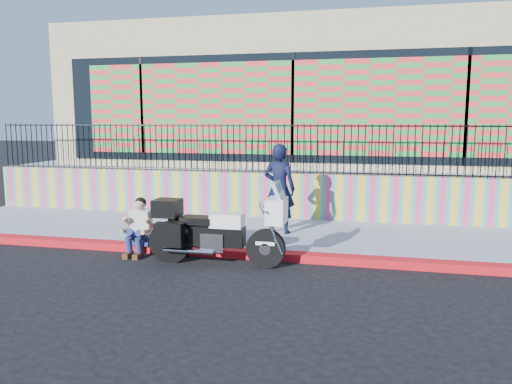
% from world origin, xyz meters
% --- Properties ---
extents(ground, '(90.00, 90.00, 0.00)m').
position_xyz_m(ground, '(0.00, 0.00, 0.00)').
color(ground, black).
rests_on(ground, ground).
extents(red_curb, '(16.00, 0.30, 0.15)m').
position_xyz_m(red_curb, '(0.00, 0.00, 0.07)').
color(red_curb, red).
rests_on(red_curb, ground).
extents(sidewalk, '(16.00, 3.00, 0.15)m').
position_xyz_m(sidewalk, '(0.00, 1.65, 0.07)').
color(sidewalk, '#939CB1').
rests_on(sidewalk, ground).
extents(mural_wall, '(16.00, 0.20, 1.10)m').
position_xyz_m(mural_wall, '(0.00, 3.25, 0.70)').
color(mural_wall, '#EF3F73').
rests_on(mural_wall, sidewalk).
extents(metal_fence, '(15.80, 0.04, 1.20)m').
position_xyz_m(metal_fence, '(0.00, 3.25, 1.85)').
color(metal_fence, black).
rests_on(metal_fence, mural_wall).
extents(elevated_platform, '(16.00, 10.00, 1.25)m').
position_xyz_m(elevated_platform, '(0.00, 8.35, 0.62)').
color(elevated_platform, '#939CB1').
rests_on(elevated_platform, ground).
extents(storefront_building, '(14.00, 8.06, 4.00)m').
position_xyz_m(storefront_building, '(0.00, 8.13, 3.25)').
color(storefront_building, tan).
rests_on(storefront_building, elevated_platform).
extents(police_motorcycle, '(2.44, 0.81, 1.52)m').
position_xyz_m(police_motorcycle, '(-0.65, -0.53, 0.64)').
color(police_motorcycle, black).
rests_on(police_motorcycle, ground).
extents(police_officer, '(0.77, 0.58, 1.91)m').
position_xyz_m(police_officer, '(0.13, 1.58, 1.10)').
color(police_officer, black).
rests_on(police_officer, sidewalk).
extents(seated_man, '(0.54, 0.71, 1.06)m').
position_xyz_m(seated_man, '(-2.26, -0.25, 0.45)').
color(seated_man, navy).
rests_on(seated_man, ground).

